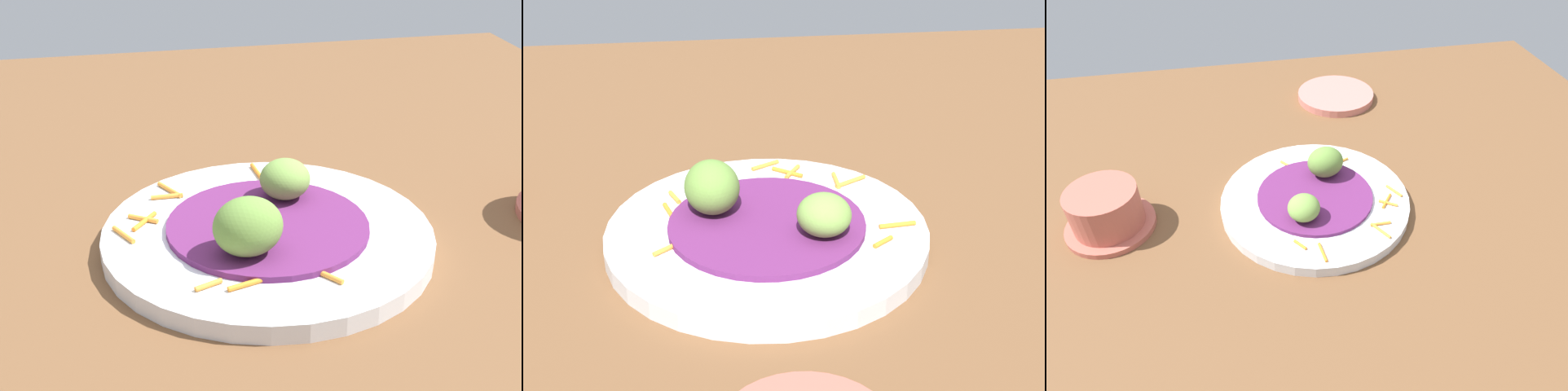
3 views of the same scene
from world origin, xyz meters
The scene contains 6 objects.
table_surface centered at (0.00, 0.00, 1.00)cm, with size 110.00×110.00×2.00cm, color brown.
main_plate centered at (5.17, 5.03, 2.77)cm, with size 26.80×26.80×1.54cm, color silver.
cabbage_bed centered at (5.17, 5.03, 3.81)cm, with size 16.41×16.41×0.53cm, color #60235B.
carrot_garnish centered at (2.90, 0.02, 3.74)cm, with size 21.70×16.92×0.40cm.
guac_scoop_left centered at (9.51, 2.58, 6.33)cm, with size 4.62×5.33×4.51cm, color olive.
guac_scoop_center centered at (0.82, 7.47, 5.79)cm, with size 4.31×4.43×3.42cm, color #759E47.
Camera 1 is at (58.93, -6.79, 33.62)cm, focal length 53.38 mm.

